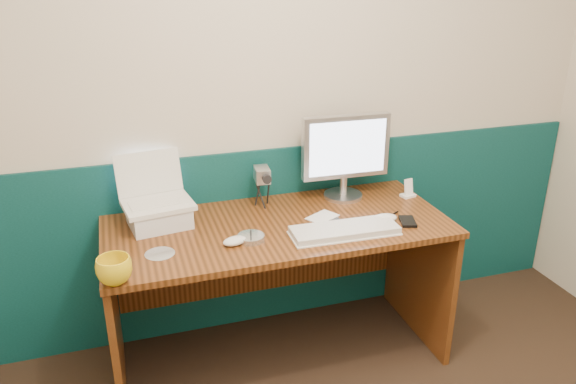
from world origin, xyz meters
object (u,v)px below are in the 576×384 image
object	(u,v)px
desk	(279,293)
mug	(114,270)
camcorder	(262,187)
keyboard	(345,231)
laptop	(156,181)
monitor	(345,156)

from	to	relation	value
desk	mug	world-z (taller)	mug
mug	camcorder	distance (m)	0.90
keyboard	camcorder	world-z (taller)	camcorder
laptop	mug	bearing A→B (deg)	-122.82
monitor	camcorder	xyz separation A→B (m)	(-0.43, 0.02, -0.13)
desk	monitor	size ratio (longest dim) A/B	3.54
laptop	mug	distance (m)	0.54
laptop	monitor	bearing A→B (deg)	-5.01
monitor	keyboard	xyz separation A→B (m)	(-0.16, -0.40, -0.21)
mug	camcorder	size ratio (longest dim) A/B	0.68
desk	monitor	bearing A→B (deg)	27.15
monitor	camcorder	bearing A→B (deg)	179.71
keyboard	laptop	bearing A→B (deg)	158.20
monitor	mug	distance (m)	1.28
mug	monitor	bearing A→B (deg)	24.36
camcorder	mug	bearing A→B (deg)	-137.73
desk	keyboard	distance (m)	0.50
desk	monitor	distance (m)	0.76
laptop	monitor	distance (m)	0.95
mug	desk	bearing A→B (deg)	22.73
monitor	mug	size ratio (longest dim) A/B	3.34
keyboard	mug	size ratio (longest dim) A/B	3.57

